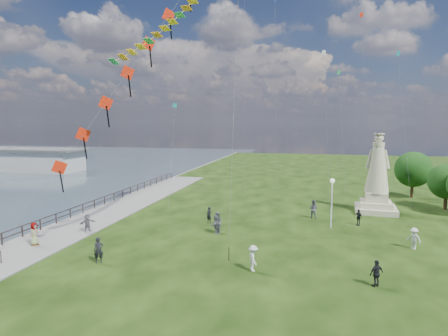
% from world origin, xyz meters
% --- Properties ---
extents(waterfront, '(200.00, 200.00, 1.51)m').
position_xyz_m(waterfront, '(-15.24, 8.99, -0.06)').
color(waterfront, '#2E4045').
rests_on(waterfront, ground).
extents(pier_pavilion, '(30.00, 8.00, 4.40)m').
position_xyz_m(pier_pavilion, '(-52.00, 42.00, 1.84)').
color(pier_pavilion, '#A0A09B').
rests_on(pier_pavilion, ground).
extents(statue, '(4.19, 4.19, 7.95)m').
position_xyz_m(statue, '(12.08, 19.56, 3.00)').
color(statue, beige).
rests_on(statue, ground).
extents(lamppost, '(0.40, 0.40, 4.31)m').
position_xyz_m(lamppost, '(7.39, 12.45, 3.11)').
color(lamppost, silver).
rests_on(lamppost, ground).
extents(tree_row, '(6.83, 12.52, 5.58)m').
position_xyz_m(tree_row, '(18.84, 24.11, 3.19)').
color(tree_row, '#382314').
rests_on(tree_row, ground).
extents(person_0, '(0.72, 0.68, 1.66)m').
position_xyz_m(person_0, '(-7.61, 0.74, 0.83)').
color(person_0, black).
rests_on(person_0, ground).
extents(person_1, '(0.88, 1.01, 1.77)m').
position_xyz_m(person_1, '(-1.72, 8.72, 0.89)').
color(person_1, '#595960').
rests_on(person_1, ground).
extents(person_2, '(0.90, 1.16, 1.61)m').
position_xyz_m(person_2, '(2.32, 1.67, 0.80)').
color(person_2, silver).
rests_on(person_2, ground).
extents(person_3, '(0.99, 0.88, 1.52)m').
position_xyz_m(person_3, '(9.27, 1.05, 0.76)').
color(person_3, black).
rests_on(person_3, ground).
extents(person_5, '(1.24, 1.45, 1.46)m').
position_xyz_m(person_5, '(-12.16, 6.44, 0.73)').
color(person_5, '#595960').
rests_on(person_5, ground).
extents(person_6, '(0.62, 0.52, 1.45)m').
position_xyz_m(person_6, '(-3.25, 11.70, 0.72)').
color(person_6, black).
rests_on(person_6, ground).
extents(person_7, '(0.96, 0.72, 1.76)m').
position_xyz_m(person_7, '(5.90, 15.57, 0.88)').
color(person_7, '#595960').
rests_on(person_7, ground).
extents(person_8, '(1.12, 1.03, 1.57)m').
position_xyz_m(person_8, '(12.90, 8.22, 0.78)').
color(person_8, silver).
rests_on(person_8, ground).
extents(person_9, '(0.90, 0.93, 1.46)m').
position_xyz_m(person_9, '(9.77, 13.88, 0.73)').
color(person_9, black).
rests_on(person_9, ground).
extents(person_10, '(0.59, 0.87, 1.69)m').
position_xyz_m(person_10, '(-13.95, 2.54, 0.84)').
color(person_10, '#595960').
rests_on(person_10, ground).
extents(person_11, '(0.63, 1.45, 1.57)m').
position_xyz_m(person_11, '(-1.84, 8.71, 0.78)').
color(person_11, '#595960').
rests_on(person_11, ground).
extents(red_kite_train, '(10.19, 9.35, 19.53)m').
position_xyz_m(red_kite_train, '(-7.38, 4.63, 12.16)').
color(red_kite_train, black).
rests_on(red_kite_train, ground).
extents(small_kites, '(25.09, 14.92, 27.40)m').
position_xyz_m(small_kites, '(4.22, 24.46, 14.95)').
color(small_kites, teal).
rests_on(small_kites, ground).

